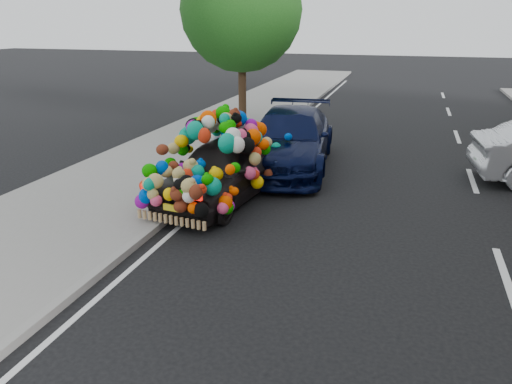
# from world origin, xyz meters

# --- Properties ---
(ground) EXTENTS (100.00, 100.00, 0.00)m
(ground) POSITION_xyz_m (0.00, 0.00, 0.00)
(ground) COLOR black
(ground) RESTS_ON ground
(sidewalk) EXTENTS (4.00, 60.00, 0.12)m
(sidewalk) POSITION_xyz_m (-4.30, 0.00, 0.06)
(sidewalk) COLOR gray
(sidewalk) RESTS_ON ground
(kerb) EXTENTS (0.15, 60.00, 0.13)m
(kerb) POSITION_xyz_m (-2.35, 0.00, 0.07)
(kerb) COLOR gray
(kerb) RESTS_ON ground
(lane_markings) EXTENTS (6.00, 50.00, 0.01)m
(lane_markings) POSITION_xyz_m (3.60, 0.00, 0.01)
(lane_markings) COLOR silver
(lane_markings) RESTS_ON ground
(tree_near_sidewalk) EXTENTS (4.20, 4.20, 6.13)m
(tree_near_sidewalk) POSITION_xyz_m (-3.80, 9.50, 4.02)
(tree_near_sidewalk) COLOR #332114
(tree_near_sidewalk) RESTS_ON ground
(plush_art_car) EXTENTS (2.46, 4.31, 1.97)m
(plush_art_car) POSITION_xyz_m (-1.75, 2.00, 1.00)
(plush_art_car) COLOR black
(plush_art_car) RESTS_ON ground
(navy_sedan) EXTENTS (2.58, 5.33, 1.49)m
(navy_sedan) POSITION_xyz_m (-0.96, 4.87, 0.75)
(navy_sedan) COLOR black
(navy_sedan) RESTS_ON ground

